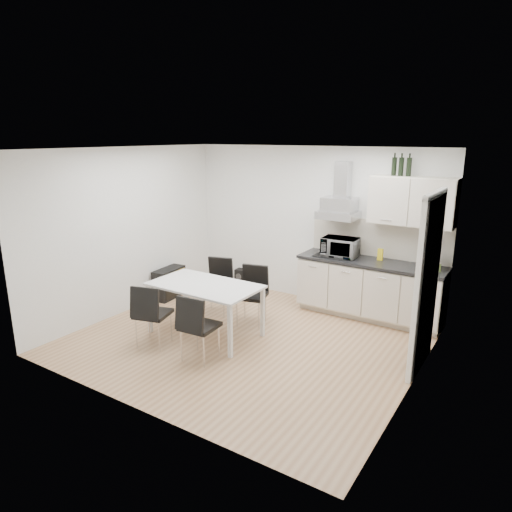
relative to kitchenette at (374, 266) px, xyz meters
The scene contains 15 objects.
ground 2.26m from the kitchenette, 124.44° to the right, with size 4.50×4.50×0.00m, color tan.
wall_back 1.31m from the kitchenette, 167.43° to the left, with size 4.50×0.10×2.60m, color white.
wall_front 3.95m from the kitchenette, 107.67° to the right, with size 4.50×0.10×2.60m, color white.
wall_left 3.88m from the kitchenette, 153.24° to the right, with size 0.10×4.00×2.60m, color white.
wall_right 2.09m from the kitchenette, 58.56° to the right, with size 0.10×4.00×2.60m, color white.
ceiling 2.75m from the kitchenette, 124.44° to the right, with size 4.50×4.50×0.00m, color white.
doorway 1.58m from the kitchenette, 49.26° to the right, with size 0.08×1.04×2.10m, color white.
kitchenette is the anchor object (origin of this frame).
dining_table 2.60m from the kitchenette, 133.38° to the right, with size 1.54×0.89×0.75m.
chair_far_left 2.46m from the kitchenette, 151.30° to the right, with size 0.44×0.50×0.88m, color black, non-canonical shape.
chair_far_right 1.93m from the kitchenette, 139.49° to the right, with size 0.44×0.50×0.88m, color black, non-canonical shape.
chair_near_left 3.35m from the kitchenette, 130.38° to the right, with size 0.44×0.50×0.88m, color black, non-canonical shape.
chair_near_right 2.89m from the kitchenette, 118.55° to the right, with size 0.44×0.50×0.88m, color black, non-canonical shape.
guitar_amp 3.49m from the kitchenette, 162.60° to the right, with size 0.33×0.65×0.52m.
floor_speaker 2.67m from the kitchenette, behind, with size 0.20×0.17×0.33m, color black.
Camera 1 is at (3.27, -4.86, 2.77)m, focal length 32.00 mm.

